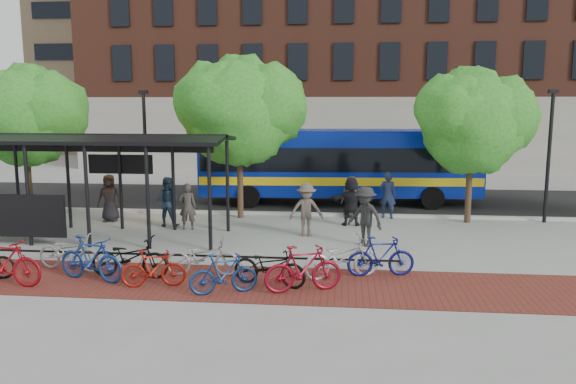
# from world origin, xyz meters

# --- Properties ---
(ground) EXTENTS (160.00, 160.00, 0.00)m
(ground) POSITION_xyz_m (0.00, 0.00, 0.00)
(ground) COLOR #9E9E99
(ground) RESTS_ON ground
(asphalt_street) EXTENTS (160.00, 8.00, 0.01)m
(asphalt_street) POSITION_xyz_m (0.00, 8.00, 0.01)
(asphalt_street) COLOR black
(asphalt_street) RESTS_ON ground
(curb) EXTENTS (160.00, 0.25, 0.12)m
(curb) POSITION_xyz_m (0.00, 4.00, 0.06)
(curb) COLOR #B7B7B2
(curb) RESTS_ON ground
(brick_strip) EXTENTS (24.00, 3.00, 0.01)m
(brick_strip) POSITION_xyz_m (-2.00, -5.00, 0.00)
(brick_strip) COLOR maroon
(brick_strip) RESTS_ON ground
(bike_rack_rail) EXTENTS (12.00, 0.05, 0.95)m
(bike_rack_rail) POSITION_xyz_m (-3.30, -4.10, 0.00)
(bike_rack_rail) COLOR black
(bike_rack_rail) RESTS_ON ground
(building_brick) EXTENTS (55.00, 14.00, 20.00)m
(building_brick) POSITION_xyz_m (10.00, 26.00, 10.00)
(building_brick) COLOR brown
(building_brick) RESTS_ON ground
(building_tower) EXTENTS (22.00, 22.00, 30.00)m
(building_tower) POSITION_xyz_m (-16.00, 40.00, 15.00)
(building_tower) COLOR #7A664C
(building_tower) RESTS_ON ground
(bus_shelter) EXTENTS (10.60, 3.07, 3.60)m
(bus_shelter) POSITION_xyz_m (-8.13, -0.48, 3.00)
(bus_shelter) COLOR black
(bus_shelter) RESTS_ON ground
(tree_a) EXTENTS (4.90, 4.00, 6.18)m
(tree_a) POSITION_xyz_m (-11.91, 3.35, 4.24)
(tree_a) COLOR #382619
(tree_a) RESTS_ON ground
(tree_b) EXTENTS (5.15, 4.20, 6.47)m
(tree_b) POSITION_xyz_m (-2.90, 3.35, 4.46)
(tree_b) COLOR #382619
(tree_b) RESTS_ON ground
(tree_c) EXTENTS (4.66, 3.80, 5.92)m
(tree_c) POSITION_xyz_m (6.09, 3.35, 4.05)
(tree_c) COLOR #382619
(tree_c) RESTS_ON ground
(lamp_post_left) EXTENTS (0.35, 0.20, 5.12)m
(lamp_post_left) POSITION_xyz_m (-7.00, 3.60, 2.75)
(lamp_post_left) COLOR black
(lamp_post_left) RESTS_ON ground
(lamp_post_right) EXTENTS (0.35, 0.20, 5.12)m
(lamp_post_right) POSITION_xyz_m (9.00, 3.60, 2.75)
(lamp_post_right) COLOR black
(lamp_post_right) RESTS_ON ground
(bus) EXTENTS (12.75, 3.56, 3.40)m
(bus) POSITION_xyz_m (0.92, 7.00, 1.95)
(bus) COLOR #081F9B
(bus) RESTS_ON ground
(bike_1) EXTENTS (2.10, 0.71, 1.25)m
(bike_1) POSITION_xyz_m (-7.38, -5.85, 0.62)
(bike_1) COLOR maroon
(bike_1) RESTS_ON ground
(bike_2) EXTENTS (2.14, 1.14, 1.07)m
(bike_2) POSITION_xyz_m (-6.38, -4.38, 0.53)
(bike_2) COLOR #969698
(bike_2) RESTS_ON ground
(bike_3) EXTENTS (2.07, 1.09, 1.20)m
(bike_3) POSITION_xyz_m (-5.38, -5.20, 0.60)
(bike_3) COLOR navy
(bike_3) RESTS_ON ground
(bike_4) EXTENTS (2.14, 0.77, 1.12)m
(bike_4) POSITION_xyz_m (-4.48, -4.83, 0.56)
(bike_4) COLOR black
(bike_4) RESTS_ON ground
(bike_5) EXTENTS (1.68, 0.82, 0.97)m
(bike_5) POSITION_xyz_m (-3.58, -5.53, 0.49)
(bike_5) COLOR maroon
(bike_5) RESTS_ON ground
(bike_6) EXTENTS (2.05, 0.84, 1.05)m
(bike_6) POSITION_xyz_m (-2.59, -4.47, 0.53)
(bike_6) COLOR gray
(bike_6) RESTS_ON ground
(bike_7) EXTENTS (1.74, 1.05, 1.01)m
(bike_7) POSITION_xyz_m (-1.71, -5.86, 0.51)
(bike_7) COLOR navy
(bike_7) RESTS_ON ground
(bike_8) EXTENTS (2.09, 1.20, 1.04)m
(bike_8) POSITION_xyz_m (-0.68, -5.13, 0.52)
(bike_8) COLOR black
(bike_8) RESTS_ON ground
(bike_9) EXTENTS (2.04, 1.18, 1.18)m
(bike_9) POSITION_xyz_m (0.21, -5.51, 0.59)
(bike_9) COLOR maroon
(bike_9) RESTS_ON ground
(bike_10) EXTENTS (2.25, 1.52, 1.12)m
(bike_10) POSITION_xyz_m (1.15, -4.28, 0.56)
(bike_10) COLOR #B9B9BB
(bike_10) RESTS_ON ground
(bike_11) EXTENTS (1.89, 0.81, 1.10)m
(bike_11) POSITION_xyz_m (2.19, -4.04, 0.55)
(bike_11) COLOR navy
(bike_11) RESTS_ON ground
(pedestrian_0) EXTENTS (1.00, 0.74, 1.86)m
(pedestrian_0) POSITION_xyz_m (-7.99, 2.10, 0.93)
(pedestrian_0) COLOR black
(pedestrian_0) RESTS_ON ground
(pedestrian_1) EXTENTS (0.69, 0.51, 1.72)m
(pedestrian_1) POSITION_xyz_m (-4.53, 0.98, 0.86)
(pedestrian_1) COLOR #3B342F
(pedestrian_1) RESTS_ON ground
(pedestrian_2) EXTENTS (0.94, 0.75, 1.88)m
(pedestrian_2) POSITION_xyz_m (-5.46, 1.47, 0.94)
(pedestrian_2) COLOR #1C2D42
(pedestrian_2) RESTS_ON ground
(pedestrian_3) EXTENTS (1.33, 0.96, 1.86)m
(pedestrian_3) POSITION_xyz_m (-0.12, 0.40, 0.93)
(pedestrian_3) COLOR brown
(pedestrian_3) RESTS_ON ground
(pedestrian_5) EXTENTS (1.74, 0.58, 1.87)m
(pedestrian_5) POSITION_xyz_m (1.46, 2.28, 0.93)
(pedestrian_5) COLOR black
(pedestrian_5) RESTS_ON ground
(pedestrian_6) EXTENTS (0.85, 0.57, 1.71)m
(pedestrian_6) POSITION_xyz_m (1.48, 3.80, 0.85)
(pedestrian_6) COLOR #37312C
(pedestrian_6) RESTS_ON ground
(pedestrian_7) EXTENTS (0.78, 0.61, 1.89)m
(pedestrian_7) POSITION_xyz_m (2.94, 3.80, 0.94)
(pedestrian_7) COLOR #1C2542
(pedestrian_7) RESTS_ON ground
(pedestrian_9) EXTENTS (1.45, 1.32, 1.95)m
(pedestrian_9) POSITION_xyz_m (1.88, -0.79, 0.98)
(pedestrian_9) COLOR #252525
(pedestrian_9) RESTS_ON ground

